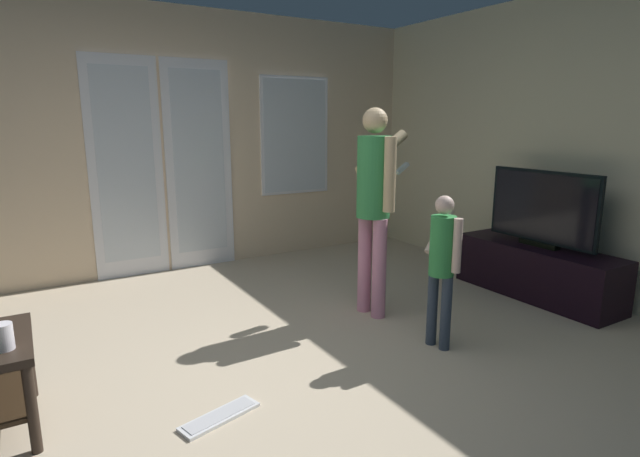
# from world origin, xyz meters

# --- Properties ---
(ground_plane) EXTENTS (6.38, 5.44, 0.02)m
(ground_plane) POSITION_xyz_m (0.00, 0.00, -0.01)
(ground_plane) COLOR beige
(wall_back_with_doors) EXTENTS (6.38, 0.09, 2.65)m
(wall_back_with_doors) POSITION_xyz_m (0.07, 2.69, 1.29)
(wall_back_with_doors) COLOR beige
(wall_back_with_doors) RESTS_ON ground_plane
(wall_right_plain) EXTENTS (0.06, 5.44, 2.62)m
(wall_right_plain) POSITION_xyz_m (3.16, 0.00, 1.31)
(wall_right_plain) COLOR beige
(wall_right_plain) RESTS_ON ground_plane
(tv_stand) EXTENTS (0.45, 1.44, 0.46)m
(tv_stand) POSITION_xyz_m (2.82, 0.19, 0.23)
(tv_stand) COLOR black
(tv_stand) RESTS_ON ground_plane
(flat_screen_tv) EXTENTS (0.08, 1.02, 0.66)m
(flat_screen_tv) POSITION_xyz_m (2.82, 0.19, 0.79)
(flat_screen_tv) COLOR black
(flat_screen_tv) RESTS_ON tv_stand
(person_adult) EXTENTS (0.66, 0.48, 1.62)m
(person_adult) POSITION_xyz_m (1.33, 0.60, 0.97)
(person_adult) COLOR pink
(person_adult) RESTS_ON ground_plane
(person_child) EXTENTS (0.36, 0.32, 1.05)m
(person_child) POSITION_xyz_m (1.36, -0.12, 0.63)
(person_child) COLOR #344051
(person_child) RESTS_ON ground_plane
(loose_keyboard) EXTENTS (0.46, 0.24, 0.02)m
(loose_keyboard) POSITION_xyz_m (-0.23, -0.17, 0.01)
(loose_keyboard) COLOR white
(loose_keyboard) RESTS_ON ground_plane
(cup_by_laptop) EXTENTS (0.09, 0.09, 0.13)m
(cup_by_laptop) POSITION_xyz_m (-1.14, 0.14, 0.55)
(cup_by_laptop) COLOR white
(cup_by_laptop) RESTS_ON coffee_table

